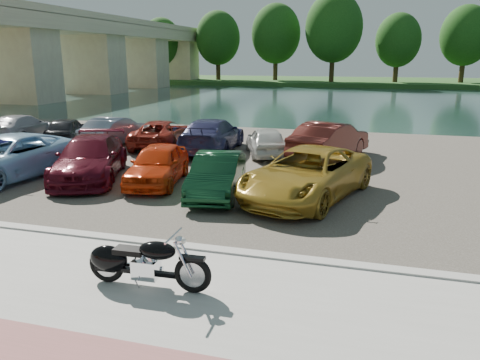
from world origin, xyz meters
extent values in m
plane|color=#595447|center=(0.00, 0.00, 0.00)|extent=(200.00, 200.00, 0.00)
cube|color=#A5A39B|center=(0.00, -1.00, 0.05)|extent=(60.00, 6.00, 0.10)
cube|color=#A5A39B|center=(0.00, 2.00, 0.07)|extent=(60.00, 0.30, 0.14)
cube|color=#3E3A32|center=(0.00, 11.00, 0.02)|extent=(60.00, 18.00, 0.04)
cube|color=#1B312F|center=(0.00, 40.00, 0.00)|extent=(120.00, 40.00, 0.00)
cube|color=#204719|center=(0.00, 72.00, 0.30)|extent=(120.00, 24.00, 0.60)
cube|color=tan|center=(-28.00, 40.00, 7.20)|extent=(7.00, 56.00, 1.40)
cube|color=tan|center=(-28.00, 40.00, 8.20)|extent=(7.00, 56.00, 0.70)
cube|color=tan|center=(-28.00, 30.00, 3.60)|extent=(6.00, 4.00, 7.20)
cube|color=tan|center=(-28.00, 42.00, 3.60)|extent=(6.00, 4.00, 7.20)
cube|color=tan|center=(-28.00, 54.00, 3.60)|extent=(6.00, 4.00, 7.20)
cube|color=tan|center=(-28.00, 66.00, 3.60)|extent=(6.00, 4.00, 7.20)
cylinder|color=#352713|center=(-30.00, 64.60, 2.85)|extent=(0.70, 0.70, 4.50)
ellipsoid|color=#163A10|center=(-30.00, 64.60, 6.45)|extent=(6.30, 6.30, 7.56)
cylinder|color=#352713|center=(-21.00, 66.00, 3.08)|extent=(0.70, 0.70, 4.95)
ellipsoid|color=#163A10|center=(-21.00, 66.00, 7.04)|extent=(6.93, 6.93, 8.32)
cylinder|color=#352713|center=(-12.00, 67.40, 3.30)|extent=(0.70, 0.70, 5.40)
ellipsoid|color=#163A10|center=(-12.00, 67.40, 7.62)|extent=(7.56, 7.56, 9.07)
cylinder|color=#352713|center=(-3.00, 64.60, 3.52)|extent=(0.70, 0.70, 5.85)
ellipsoid|color=#163A10|center=(-3.00, 64.60, 8.21)|extent=(8.19, 8.19, 9.83)
cylinder|color=#352713|center=(6.00, 66.00, 2.85)|extent=(0.70, 0.70, 4.50)
ellipsoid|color=#163A10|center=(6.00, 66.00, 6.45)|extent=(6.30, 6.30, 7.56)
cylinder|color=#352713|center=(15.00, 67.40, 3.08)|extent=(0.70, 0.70, 4.95)
ellipsoid|color=#163A10|center=(15.00, 67.40, 7.04)|extent=(6.93, 6.93, 8.32)
torus|color=black|center=(0.44, 0.13, 0.44)|extent=(0.68, 0.14, 0.68)
torus|color=black|center=(-1.21, 0.08, 0.44)|extent=(0.68, 0.14, 0.68)
cylinder|color=#B2B2B7|center=(0.44, 0.13, 0.44)|extent=(0.46, 0.07, 0.46)
cylinder|color=#B2B2B7|center=(-1.21, 0.08, 0.44)|extent=(0.46, 0.07, 0.46)
cylinder|color=silver|center=(0.30, 0.03, 0.74)|extent=(0.33, 0.06, 0.63)
cylinder|color=silver|center=(0.30, 0.23, 0.74)|extent=(0.33, 0.06, 0.63)
cylinder|color=silver|center=(0.11, 0.12, 1.13)|extent=(0.06, 0.75, 0.04)
sphere|color=silver|center=(0.21, 0.12, 1.05)|extent=(0.17, 0.17, 0.16)
sphere|color=silver|center=(0.28, 0.13, 1.05)|extent=(0.11, 0.11, 0.11)
cube|color=black|center=(0.44, 0.13, 0.75)|extent=(0.45, 0.15, 0.06)
cube|color=black|center=(-0.39, 0.10, 0.38)|extent=(1.20, 0.14, 0.08)
cube|color=silver|center=(-0.44, 0.10, 0.45)|extent=(0.46, 0.33, 0.34)
cylinder|color=silver|center=(-0.34, 0.11, 0.65)|extent=(0.25, 0.19, 0.27)
cylinder|color=silver|center=(-0.54, 0.10, 0.65)|extent=(0.25, 0.19, 0.27)
ellipsoid|color=black|center=(-0.21, 0.11, 0.82)|extent=(0.69, 0.38, 0.32)
cube|color=black|center=(-0.74, 0.09, 0.76)|extent=(0.56, 0.30, 0.10)
ellipsoid|color=black|center=(-1.16, 0.08, 0.56)|extent=(0.74, 0.36, 0.50)
cube|color=black|center=(-1.21, 0.08, 0.49)|extent=(0.41, 0.19, 0.30)
cylinder|color=silver|center=(-0.74, 0.25, 0.32)|extent=(1.10, 0.13, 0.09)
cylinder|color=silver|center=(-0.74, 0.25, 0.40)|extent=(1.10, 0.13, 0.09)
cylinder|color=#B2B2B7|center=(-0.53, -0.08, 0.23)|extent=(0.03, 0.14, 0.22)
imported|color=#9CC5E3|center=(-8.64, 6.06, 0.78)|extent=(3.10, 5.59, 1.48)
imported|color=#4C0A17|center=(-5.91, 6.80, 0.75)|extent=(3.61, 5.27, 1.42)
imported|color=red|center=(-3.43, 6.87, 0.69)|extent=(2.19, 4.02, 1.30)
imported|color=#0E351C|center=(-1.12, 6.10, 0.67)|extent=(1.92, 3.98, 1.26)
imported|color=#A98427|center=(1.51, 6.52, 0.78)|extent=(3.88, 5.78, 1.47)
imported|color=#96959D|center=(-13.65, 12.59, 0.69)|extent=(2.59, 4.73, 1.30)
imported|color=black|center=(-11.04, 12.70, 0.66)|extent=(2.66, 3.94, 1.25)
imported|color=slate|center=(-8.45, 12.75, 0.71)|extent=(1.52, 4.10, 1.34)
imported|color=maroon|center=(-6.10, 12.88, 0.66)|extent=(2.71, 4.73, 1.24)
imported|color=navy|center=(-3.48, 12.45, 0.77)|extent=(2.37, 5.18, 1.47)
imported|color=silver|center=(-1.01, 12.27, 0.66)|extent=(2.63, 3.89, 1.23)
imported|color=#481713|center=(1.63, 12.37, 0.80)|extent=(3.09, 4.89, 1.52)
camera|label=1|loc=(3.24, -6.77, 4.08)|focal=35.00mm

